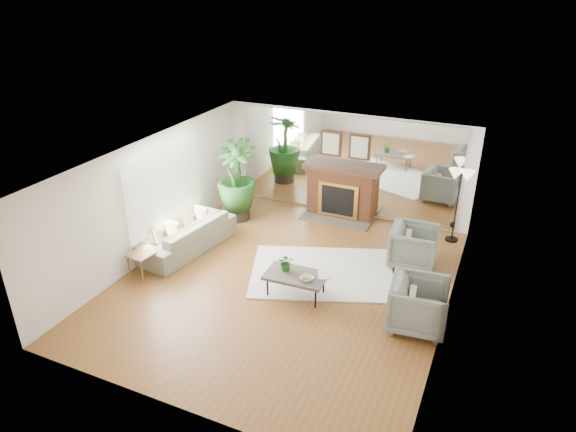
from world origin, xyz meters
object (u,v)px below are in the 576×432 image
at_px(coffee_table, 296,276).
at_px(potted_ficus, 237,179).
at_px(fireplace, 341,191).
at_px(floor_lamp, 460,181).
at_px(armchair_back, 413,246).
at_px(side_table, 141,257).
at_px(armchair_front, 419,305).
at_px(sofa, 187,235).

bearing_deg(coffee_table, potted_ficus, 136.42).
xyz_separation_m(fireplace, floor_lamp, (2.70, -0.20, 0.76)).
relative_size(fireplace, armchair_back, 2.23).
height_order(side_table, potted_ficus, potted_ficus).
bearing_deg(coffee_table, armchair_back, 49.08).
distance_m(coffee_table, armchair_front, 2.23).
height_order(side_table, floor_lamp, floor_lamp).
xyz_separation_m(coffee_table, side_table, (-3.00, -0.61, 0.02)).
distance_m(armchair_back, side_table, 5.40).
bearing_deg(armchair_front, sofa, 76.47).
distance_m(fireplace, potted_ficus, 2.51).
distance_m(sofa, armchair_back, 4.74).
xyz_separation_m(side_table, floor_lamp, (5.33, 4.02, 0.99)).
bearing_deg(armchair_front, armchair_back, 8.21).
relative_size(coffee_table, armchair_front, 1.19).
bearing_deg(floor_lamp, sofa, -152.04).
xyz_separation_m(sofa, armchair_front, (5.05, -0.69, 0.10)).
xyz_separation_m(fireplace, sofa, (-2.45, -2.93, -0.32)).
distance_m(fireplace, floor_lamp, 2.81).
bearing_deg(side_table, armchair_back, 28.86).
height_order(fireplace, floor_lamp, fireplace).
xyz_separation_m(armchair_back, side_table, (-4.73, -2.61, 0.01)).
bearing_deg(armchair_back, coffee_table, 135.01).
relative_size(fireplace, potted_ficus, 1.05).
xyz_separation_m(coffee_table, potted_ficus, (-2.57, 2.44, 0.63)).
xyz_separation_m(armchair_back, floor_lamp, (0.60, 1.41, 1.00)).
xyz_separation_m(coffee_table, sofa, (-2.82, 0.67, -0.07)).
bearing_deg(sofa, side_table, 0.31).
height_order(sofa, armchair_back, armchair_back).
bearing_deg(sofa, potted_ficus, -179.67).
bearing_deg(coffee_table, floor_lamp, 55.59).
height_order(armchair_back, floor_lamp, floor_lamp).
bearing_deg(side_table, floor_lamp, 36.97).
relative_size(side_table, floor_lamp, 0.31).
bearing_deg(floor_lamp, potted_ficus, -168.91).
bearing_deg(fireplace, coffee_table, -84.14).
distance_m(armchair_back, floor_lamp, 1.83).
bearing_deg(armchair_back, floor_lamp, -27.18).
distance_m(fireplace, armchair_front, 4.47).
height_order(coffee_table, potted_ficus, potted_ficus).
distance_m(fireplace, side_table, 4.97).
bearing_deg(coffee_table, side_table, -168.47).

